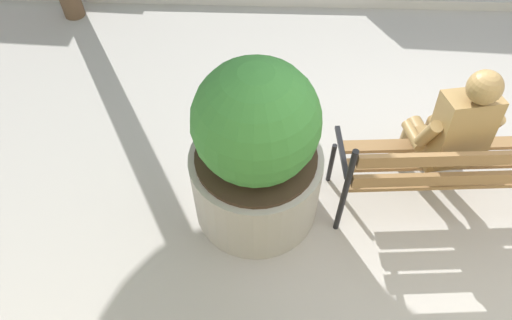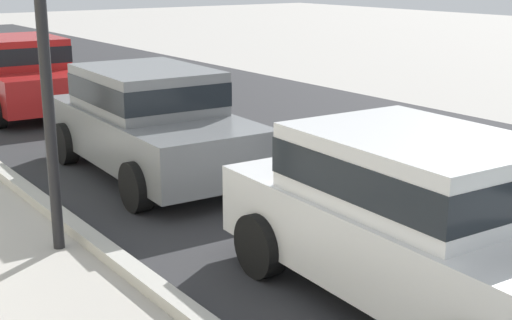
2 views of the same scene
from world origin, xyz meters
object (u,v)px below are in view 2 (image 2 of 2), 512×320
object	(u,v)px
parked_car_grey	(150,118)
parked_car_white	(422,216)
parked_car_red	(21,72)
lamp_post	(41,8)

from	to	relation	value
parked_car_grey	parked_car_white	world-z (taller)	same
parked_car_red	parked_car_white	bearing A→B (deg)	0.00
parked_car_white	lamp_post	world-z (taller)	lamp_post
parked_car_white	lamp_post	xyz separation A→B (m)	(-3.17, -2.14, 1.71)
parked_car_red	lamp_post	xyz separation A→B (m)	(7.76, -2.14, 1.71)
parked_car_grey	lamp_post	distance (m)	3.36
parked_car_white	parked_car_red	bearing A→B (deg)	180.00
parked_car_red	parked_car_white	xyz separation A→B (m)	(10.93, 0.00, 0.00)
parked_car_white	parked_car_grey	bearing A→B (deg)	180.00
lamp_post	parked_car_white	bearing A→B (deg)	34.02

